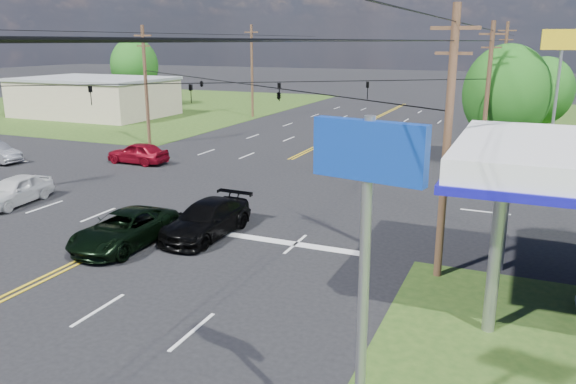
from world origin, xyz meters
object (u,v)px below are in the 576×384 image
at_px(tree_right_b, 543,91).
at_px(pole_left_far, 252,70).
at_px(retail_nw, 95,98).
at_px(pickup_dkgreen, 124,229).
at_px(polesign_se, 367,208).
at_px(pole_nw, 146,84).
at_px(pole_ne, 487,97).
at_px(tree_right_a, 506,94).
at_px(pole_right_far, 503,76).
at_px(tree_far_l, 134,66).
at_px(suv_black, 207,219).
at_px(pole_se, 447,143).
at_px(pickup_white, 15,190).

bearing_deg(tree_right_b, pole_left_far, 172.28).
distance_m(retail_nw, pole_left_far, 18.30).
height_order(pickup_dkgreen, polesign_se, polesign_se).
relative_size(pole_nw, pole_ne, 1.00).
relative_size(tree_right_a, pickup_dkgreen, 1.56).
bearing_deg(pole_ne, polesign_se, -90.00).
height_order(pole_right_far, tree_right_b, pole_right_far).
xyz_separation_m(tree_far_l, polesign_se, (45.00, -51.37, 0.27)).
bearing_deg(tree_right_b, pole_nw, -153.05).
bearing_deg(suv_black, polesign_se, -44.97).
bearing_deg(suv_black, pole_left_far, 116.07).
distance_m(pole_se, pole_right_far, 37.00).
bearing_deg(pickup_dkgreen, pole_ne, 58.11).
bearing_deg(pole_right_far, tree_right_b, -48.81).
xyz_separation_m(pole_nw, tree_far_l, (-19.00, 23.00, 0.28)).
relative_size(pole_right_far, pickup_white, 2.28).
height_order(tree_far_l, pickup_dkgreen, tree_far_l).
xyz_separation_m(pole_nw, polesign_se, (26.00, -28.37, 0.55)).
bearing_deg(suv_black, pole_se, -0.46).
bearing_deg(pole_right_far, tree_right_a, -86.42).
relative_size(pole_nw, pole_left_far, 0.95).
distance_m(pole_nw, pickup_white, 18.12).
relative_size(pole_ne, tree_far_l, 1.09).
xyz_separation_m(retail_nw, tree_right_a, (44.00, -10.00, 2.87)).
xyz_separation_m(retail_nw, pickup_white, (21.19, -30.13, -1.25)).
bearing_deg(pole_se, tree_right_b, 83.95).
relative_size(retail_nw, suv_black, 3.07).
distance_m(pole_nw, pickup_dkgreen, 24.42).
relative_size(tree_right_a, suv_black, 1.57).
bearing_deg(pole_se, pole_nw, 145.30).
xyz_separation_m(pole_ne, polesign_se, (-0.00, -28.37, 0.55)).
relative_size(pole_nw, pickup_white, 2.16).
xyz_separation_m(pole_nw, pole_left_far, (0.00, 19.00, 0.25)).
bearing_deg(retail_nw, pole_ne, -16.82).
distance_m(pole_right_far, polesign_se, 47.37).
bearing_deg(pole_nw, pole_ne, 0.00).
distance_m(pole_se, suv_black, 10.84).
xyz_separation_m(pole_nw, tree_right_a, (27.00, 3.00, -0.05)).
xyz_separation_m(pole_se, pole_ne, (0.00, 18.00, 0.00)).
xyz_separation_m(pole_ne, pole_left_far, (-26.00, 19.00, 0.25)).
xyz_separation_m(tree_right_a, suv_black, (-11.00, -20.50, -4.11)).
xyz_separation_m(pole_right_far, suv_black, (-10.00, -36.50, -4.41)).
bearing_deg(polesign_se, tree_right_b, 85.39).
bearing_deg(pole_nw, pole_right_far, 36.16).
height_order(pole_se, pole_right_far, pole_right_far).
relative_size(tree_far_l, pickup_white, 1.99).
height_order(pole_right_far, polesign_se, pole_right_far).
xyz_separation_m(pickup_dkgreen, suv_black, (2.50, 2.42, 0.03)).
height_order(pole_se, pole_nw, same).
xyz_separation_m(pole_left_far, pickup_dkgreen, (13.50, -38.92, -4.44)).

